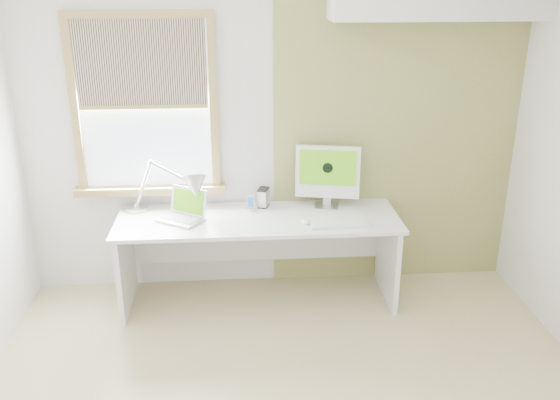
{
  "coord_description": "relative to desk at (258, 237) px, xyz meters",
  "views": [
    {
      "loc": [
        -0.29,
        -2.95,
        2.53
      ],
      "look_at": [
        0.0,
        1.05,
        1.0
      ],
      "focal_mm": 38.66,
      "sensor_mm": 36.0,
      "label": 1
    }
  ],
  "objects": [
    {
      "name": "accent_wall",
      "position": [
        1.15,
        0.3,
        0.77
      ],
      "size": [
        2.0,
        0.02,
        2.6
      ],
      "primitive_type": "cube",
      "color": "olive",
      "rests_on": "room"
    },
    {
      "name": "mouse",
      "position": [
        0.36,
        -0.2,
        0.21
      ],
      "size": [
        0.09,
        0.12,
        0.03
      ],
      "primitive_type": "ellipsoid",
      "rotation": [
        0.0,
        0.0,
        0.26
      ],
      "color": "white",
      "rests_on": "desk"
    },
    {
      "name": "phone_dock",
      "position": [
        -0.05,
        0.09,
        0.23
      ],
      "size": [
        0.08,
        0.08,
        0.13
      ],
      "color": "silver",
      "rests_on": "desk"
    },
    {
      "name": "room",
      "position": [
        0.15,
        -1.44,
        0.77
      ],
      "size": [
        4.04,
        3.54,
        2.64
      ],
      "color": "tan",
      "rests_on": "ground"
    },
    {
      "name": "desk",
      "position": [
        0.0,
        0.0,
        0.0
      ],
      "size": [
        2.2,
        0.7,
        0.73
      ],
      "color": "white",
      "rests_on": "room"
    },
    {
      "name": "imac",
      "position": [
        0.57,
        0.15,
        0.48
      ],
      "size": [
        0.52,
        0.22,
        0.5
      ],
      "color": "silver",
      "rests_on": "desk"
    },
    {
      "name": "laptop",
      "position": [
        -0.57,
        -0.04,
        0.25
      ],
      "size": [
        0.41,
        0.39,
        0.23
      ],
      "color": "silver",
      "rests_on": "desk"
    },
    {
      "name": "desk_lamp",
      "position": [
        -0.57,
        0.02,
        0.42
      ],
      "size": [
        0.71,
        0.44,
        0.43
      ],
      "color": "silver",
      "rests_on": "desk"
    },
    {
      "name": "window",
      "position": [
        -0.85,
        0.27,
        1.01
      ],
      "size": [
        1.2,
        0.14,
        1.42
      ],
      "color": "olive",
      "rests_on": "room"
    },
    {
      "name": "external_drive",
      "position": [
        0.05,
        0.18,
        0.27
      ],
      "size": [
        0.11,
        0.14,
        0.16
      ],
      "color": "silver",
      "rests_on": "desk"
    },
    {
      "name": "keyboard",
      "position": [
        0.61,
        -0.26,
        0.21
      ],
      "size": [
        0.46,
        0.15,
        0.02
      ],
      "color": "white",
      "rests_on": "desk"
    }
  ]
}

